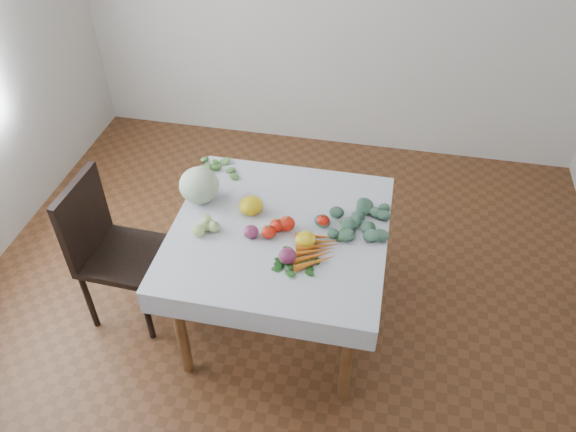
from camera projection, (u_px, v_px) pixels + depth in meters
name	position (u px, v px, depth m)	size (l,w,h in m)	color
ground	(281.00, 320.00, 3.44)	(4.00, 4.00, 0.00)	brown
table	(279.00, 243.00, 3.01)	(1.00, 1.00, 0.75)	brown
tablecloth	(279.00, 230.00, 2.94)	(1.12, 1.12, 0.01)	white
chair	(107.00, 243.00, 3.17)	(0.44, 0.44, 0.94)	black
cabbage	(199.00, 185.00, 3.06)	(0.22, 0.22, 0.20)	beige
tomato_a	(277.00, 225.00, 2.91)	(0.08, 0.08, 0.07)	red
tomato_b	(269.00, 232.00, 2.88)	(0.08, 0.08, 0.07)	red
tomato_c	(287.00, 224.00, 2.92)	(0.09, 0.09, 0.08)	red
tomato_d	(323.00, 221.00, 2.95)	(0.07, 0.07, 0.06)	red
heirloom_back	(251.00, 206.00, 3.01)	(0.13, 0.13, 0.09)	yellow
heirloom_front	(305.00, 239.00, 2.83)	(0.10, 0.10, 0.07)	yellow
onion_a	(251.00, 232.00, 2.88)	(0.08, 0.08, 0.07)	#631C42
onion_b	(287.00, 256.00, 2.74)	(0.09, 0.09, 0.08)	#631C42
tomatillo_cluster	(216.00, 228.00, 2.91)	(0.15, 0.15, 0.05)	#ABCB75
carrot_bunch	(316.00, 249.00, 2.81)	(0.23, 0.30, 0.03)	orange
kale_bunch	(351.00, 220.00, 2.96)	(0.33, 0.32, 0.05)	#395E4C
basil_bunch	(295.00, 260.00, 2.76)	(0.23, 0.21, 0.01)	#195219
dill_bunch	(215.00, 171.00, 3.30)	(0.24, 0.23, 0.03)	#5C843C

